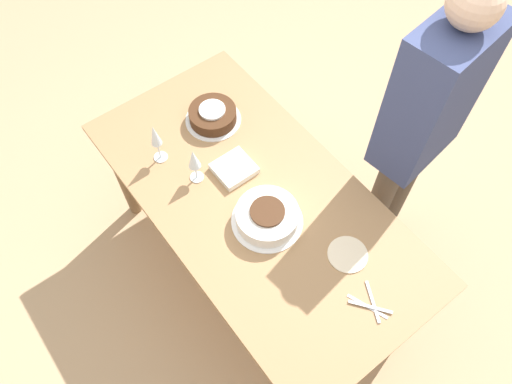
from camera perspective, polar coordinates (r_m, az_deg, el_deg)
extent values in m
plane|color=tan|center=(2.85, 0.00, -8.67)|extent=(12.00, 12.00, 0.00)
cube|color=#9E754C|center=(2.17, 0.00, -0.89)|extent=(1.64, 0.83, 0.03)
cylinder|color=brown|center=(2.48, 17.51, -13.17)|extent=(0.07, 0.07, 0.74)
cylinder|color=brown|center=(2.96, -3.59, 8.71)|extent=(0.07, 0.07, 0.74)
cylinder|color=brown|center=(2.80, -15.03, 1.91)|extent=(0.07, 0.07, 0.74)
cylinder|color=white|center=(2.10, 1.27, -3.31)|extent=(0.30, 0.30, 0.01)
cylinder|color=white|center=(2.06, 1.29, -2.80)|extent=(0.26, 0.26, 0.07)
cylinder|color=#422614|center=(2.03, 1.32, -2.23)|extent=(0.14, 0.14, 0.01)
cylinder|color=white|center=(2.41, -4.91, 8.23)|extent=(0.27, 0.27, 0.01)
cylinder|color=#422614|center=(2.39, -4.97, 8.76)|extent=(0.23, 0.23, 0.06)
cylinder|color=white|center=(2.36, -5.04, 9.35)|extent=(0.12, 0.12, 0.01)
cylinder|color=silver|center=(2.31, -10.82, 3.94)|extent=(0.06, 0.06, 0.00)
cylinder|color=silver|center=(2.27, -11.04, 4.73)|extent=(0.01, 0.01, 0.10)
cone|color=silver|center=(2.18, -11.51, 6.41)|extent=(0.05, 0.05, 0.11)
cylinder|color=silver|center=(2.23, -6.76, 1.70)|extent=(0.06, 0.06, 0.00)
cylinder|color=silver|center=(2.19, -6.88, 2.37)|extent=(0.01, 0.01, 0.09)
cone|color=silver|center=(2.11, -7.15, 3.81)|extent=(0.05, 0.05, 0.10)
cylinder|color=beige|center=(2.06, 10.43, -7.04)|extent=(0.16, 0.16, 0.01)
cube|color=silver|center=(2.00, 12.61, -12.65)|extent=(0.16, 0.07, 0.00)
cube|color=silver|center=(2.01, 13.21, -12.10)|extent=(0.16, 0.09, 0.00)
cube|color=silver|center=(1.99, 12.96, -12.67)|extent=(0.14, 0.11, 0.00)
cube|color=silver|center=(2.22, -2.51, 2.69)|extent=(0.16, 0.17, 0.03)
cylinder|color=#4C4238|center=(2.74, 16.41, 1.08)|extent=(0.11, 0.11, 0.82)
cylinder|color=#4C4238|center=(2.63, 13.63, -1.76)|extent=(0.11, 0.11, 0.82)
cube|color=#38426B|center=(2.10, 19.66, 10.29)|extent=(0.27, 0.42, 0.68)
sphere|color=#DBB293|center=(1.83, 23.80, 19.24)|extent=(0.19, 0.19, 0.19)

